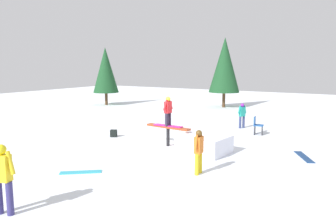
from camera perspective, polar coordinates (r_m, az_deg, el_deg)
ground_plane at (r=13.97m, az=0.00°, el=-5.91°), size 60.00×60.00×0.00m
rail_feature at (r=13.81m, az=0.00°, el=-3.05°), size 2.14×0.52×0.85m
snow_kicker_ramp at (r=12.92m, az=6.30°, el=-5.58°), size 1.96×1.70×0.68m
main_rider_on_rail at (r=13.69m, az=0.00°, el=0.02°), size 1.34×0.68×1.25m
bystander_yellow at (r=8.44m, az=-26.83°, el=-9.84°), size 0.67×0.32×1.65m
bystander_orange at (r=10.34m, az=5.37°, el=-6.51°), size 0.21×0.60×1.41m
bystander_teal at (r=18.14m, az=12.78°, el=-0.38°), size 0.36×0.51×1.35m
loose_snowboard_cyan at (r=10.99m, az=-14.96°, el=-10.10°), size 1.19×1.03×0.02m
loose_snowboard_magenta at (r=16.34m, az=6.57°, el=-3.83°), size 1.55×0.69×0.02m
loose_snowboard_navy at (r=13.32m, az=22.59°, el=-7.22°), size 0.95×1.50×0.02m
folding_chair at (r=16.72m, az=15.33°, el=-2.39°), size 0.50×0.50×0.88m
backpack_on_snow at (r=15.84m, az=-9.45°, el=-3.69°), size 0.37×0.33×0.34m
pine_tree_near at (r=28.30m, az=-10.82°, el=7.18°), size 2.14×2.14×4.86m
pine_tree_far at (r=26.63m, az=9.82°, el=8.06°), size 2.44×2.44×5.55m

